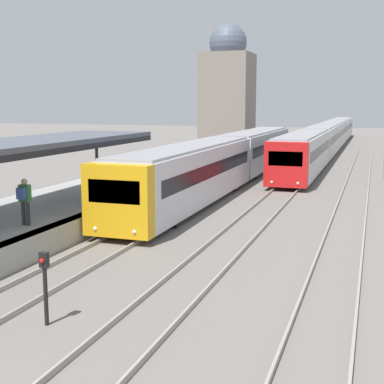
# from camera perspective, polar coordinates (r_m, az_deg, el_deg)

# --- Properties ---
(person_on_platform) EXTENTS (0.40, 0.40, 1.66)m
(person_on_platform) POSITION_cam_1_polar(r_m,az_deg,el_deg) (19.62, -17.45, -0.61)
(person_on_platform) COLOR #2D2D33
(person_on_platform) RESTS_ON station_platform
(train_near) EXTENTS (2.70, 32.46, 3.10)m
(train_near) POSITION_cam_1_polar(r_m,az_deg,el_deg) (34.82, 3.95, 3.65)
(train_near) COLOR gold
(train_near) RESTS_ON ground_plane
(train_far) EXTENTS (2.60, 62.07, 3.08)m
(train_far) POSITION_cam_1_polar(r_m,az_deg,el_deg) (62.75, 14.40, 5.88)
(train_far) COLOR red
(train_far) RESTS_ON ground_plane
(signal_post_near) EXTENTS (0.20, 0.21, 1.78)m
(signal_post_near) POSITION_cam_1_polar(r_m,az_deg,el_deg) (13.06, -15.42, -9.05)
(signal_post_near) COLOR black
(signal_post_near) RESTS_ON ground_plane
(distant_domed_building) EXTENTS (5.46, 5.46, 14.11)m
(distant_domed_building) POSITION_cam_1_polar(r_m,az_deg,el_deg) (61.97, 3.81, 10.69)
(distant_domed_building) COLOR slate
(distant_domed_building) RESTS_ON ground_plane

